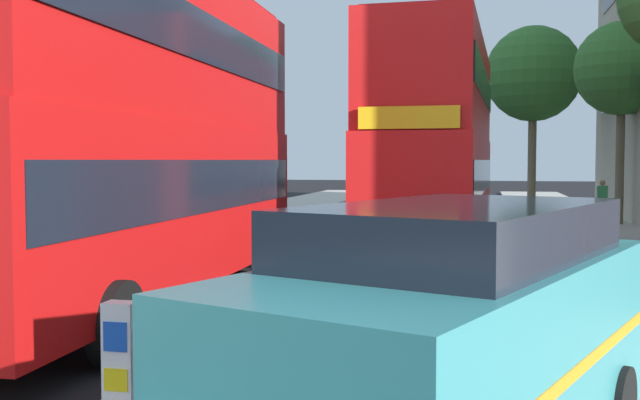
# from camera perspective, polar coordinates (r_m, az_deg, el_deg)

# --- Properties ---
(sidewalk_left) EXTENTS (4.00, 80.00, 0.14)m
(sidewalk_left) POSITION_cam_1_polar(r_m,az_deg,el_deg) (19.76, -17.11, -4.03)
(sidewalk_left) COLOR #ADA89E
(sidewalk_left) RESTS_ON ground
(kerb_line_outer) EXTENTS (0.10, 56.00, 0.01)m
(kerb_line_outer) POSITION_cam_1_polar(r_m,az_deg,el_deg) (15.36, 16.91, -6.28)
(kerb_line_outer) COLOR yellow
(kerb_line_outer) RESTS_ON ground
(kerb_line_inner) EXTENTS (0.10, 56.00, 0.01)m
(kerb_line_inner) POSITION_cam_1_polar(r_m,az_deg,el_deg) (15.35, 16.31, -6.28)
(kerb_line_inner) COLOR yellow
(kerb_line_inner) RESTS_ON ground
(keep_left_bollard) EXTENTS (0.36, 0.28, 1.11)m
(keep_left_bollard) POSITION_cam_1_polar(r_m,az_deg,el_deg) (7.04, -14.81, -12.30)
(keep_left_bollard) COLOR silver
(keep_left_bollard) RESTS_ON traffic_island
(double_decker_bus_away) EXTENTS (2.96, 10.85, 5.64)m
(double_decker_bus_away) POSITION_cam_1_polar(r_m,az_deg,el_deg) (12.74, -13.73, 5.53)
(double_decker_bus_away) COLOR #B20F0F
(double_decker_bus_away) RESTS_ON ground
(double_decker_bus_oncoming) EXTENTS (3.11, 10.89, 5.64)m
(double_decker_bus_oncoming) POSITION_cam_1_polar(r_m,az_deg,el_deg) (20.25, 8.76, 4.62)
(double_decker_bus_oncoming) COLOR red
(double_decker_bus_oncoming) RESTS_ON ground
(taxi_minivan) EXTENTS (3.49, 5.16, 2.12)m
(taxi_minivan) POSITION_cam_1_polar(r_m,az_deg,el_deg) (5.87, 9.53, -10.68)
(taxi_minivan) COLOR teal
(taxi_minivan) RESTS_ON ground
(pedestrian_far) EXTENTS (0.34, 0.22, 1.62)m
(pedestrian_far) POSITION_cam_1_polar(r_m,az_deg,el_deg) (28.27, 20.56, -0.13)
(pedestrian_far) COLOR #2D2D38
(pedestrian_far) RESTS_ON sidewalk_right
(street_tree_near) EXTENTS (3.37, 3.37, 7.29)m
(street_tree_near) POSITION_cam_1_polar(r_m,az_deg,el_deg) (29.48, 21.87, 9.15)
(street_tree_near) COLOR #6B6047
(street_tree_near) RESTS_ON sidewalk_right
(street_tree_mid) EXTENTS (4.29, 4.29, 8.34)m
(street_tree_mid) POSITION_cam_1_polar(r_m,az_deg,el_deg) (35.68, 15.83, 9.12)
(street_tree_mid) COLOR #6B6047
(street_tree_mid) RESTS_ON sidewalk_right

